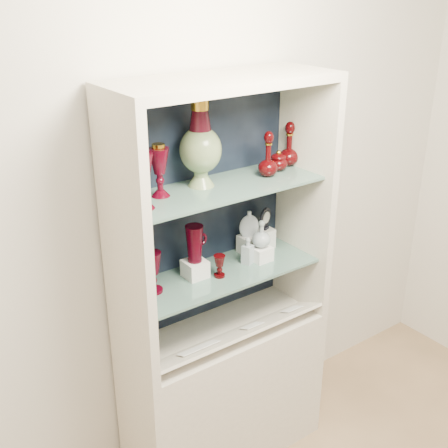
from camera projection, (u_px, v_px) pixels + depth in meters
wall_back at (196, 189)px, 2.61m from camera, size 3.50×0.02×2.80m
cabinet_base at (224, 391)px, 2.85m from camera, size 1.00×0.40×0.75m
cabinet_back_panel at (200, 206)px, 2.61m from camera, size 0.98×0.02×1.15m
cabinet_side_left at (125, 246)px, 2.22m from camera, size 0.04×0.40×1.15m
cabinet_side_right at (304, 197)px, 2.73m from camera, size 0.04×0.40×1.15m
cabinet_top_cap at (224, 81)px, 2.24m from camera, size 1.00×0.40×0.04m
shelf_lower at (221, 273)px, 2.60m from camera, size 0.92×0.34×0.01m
shelf_upper at (221, 188)px, 2.43m from camera, size 0.92×0.34×0.01m
label_ledge at (238, 334)px, 2.61m from camera, size 0.92×0.17×0.09m
label_card_0 at (190, 352)px, 2.46m from camera, size 0.10×0.06×0.03m
label_card_1 at (292, 309)px, 2.78m from camera, size 0.10×0.06×0.03m
label_card_2 at (252, 326)px, 2.65m from camera, size 0.10×0.06×0.03m
label_card_3 at (208, 344)px, 2.51m from camera, size 0.10×0.06×0.03m
pedestal_lamp_left at (159, 170)px, 2.28m from camera, size 0.09×0.09×0.22m
pedestal_lamp_right at (142, 179)px, 2.15m from camera, size 0.11×0.11×0.24m
enamel_urn at (200, 144)px, 2.37m from camera, size 0.21×0.21×0.37m
ruby_decanter_a at (268, 151)px, 2.51m from camera, size 0.10×0.10×0.23m
ruby_decanter_b at (289, 143)px, 2.66m from camera, size 0.10×0.10×0.23m
lidded_bowl at (278, 160)px, 2.62m from camera, size 0.09×0.09×0.10m
cobalt_goblet at (137, 282)px, 2.32m from camera, size 0.08×0.08×0.19m
ruby_goblet_tall at (153, 272)px, 2.40m from camera, size 0.08×0.08×0.19m
ruby_goblet_small at (219, 266)px, 2.54m from camera, size 0.07×0.07×0.11m
riser_ruby_pitcher at (195, 269)px, 2.54m from camera, size 0.10×0.10×0.08m
ruby_pitcher at (195, 244)px, 2.49m from camera, size 0.14×0.09×0.17m
clear_square_bottle at (248, 250)px, 2.65m from camera, size 0.06×0.06×0.14m
riser_flat_flask at (249, 244)px, 2.77m from camera, size 0.09×0.09×0.09m
flat_flask at (249, 223)px, 2.72m from camera, size 0.10×0.07×0.14m
riser_clear_round_decanter at (261, 253)px, 2.70m from camera, size 0.09×0.09×0.07m
clear_round_decanter at (261, 234)px, 2.66m from camera, size 0.11×0.11×0.13m
riser_cameo_medallion at (265, 238)px, 2.82m from camera, size 0.08×0.08×0.10m
cameo_medallion at (265, 218)px, 2.78m from camera, size 0.10×0.07×0.12m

